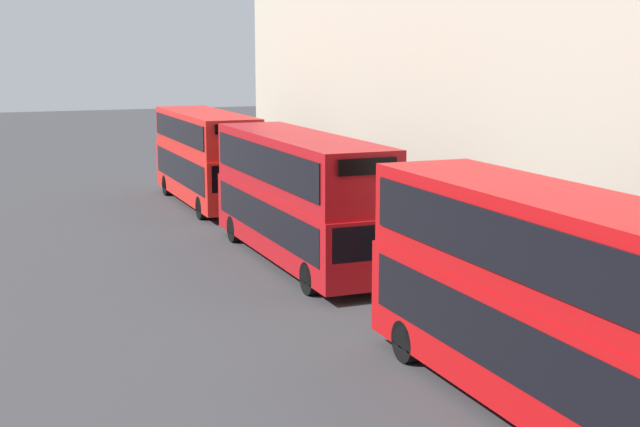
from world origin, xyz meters
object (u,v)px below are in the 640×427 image
Objects in this scene: bus_leading at (549,295)px; bus_second_in_queue at (298,193)px; bus_third_in_queue at (206,154)px; pedestrian at (465,273)px.

bus_leading is 13.93m from bus_second_in_queue.
pedestrian is (2.96, -18.22, -1.62)m from bus_third_in_queue.
pedestrian is (2.96, -5.97, -1.65)m from bus_second_in_queue.
pedestrian is (2.96, 7.96, -1.72)m from bus_leading.
bus_second_in_queue is at bearing 90.00° from bus_leading.
bus_third_in_queue is at bearing 90.00° from bus_second_in_queue.
bus_third_in_queue is 6.07× the size of pedestrian.
bus_third_in_queue is (-0.00, 12.25, -0.02)m from bus_second_in_queue.
bus_second_in_queue is 12.25m from bus_third_in_queue.
pedestrian is at bearing -63.63° from bus_second_in_queue.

